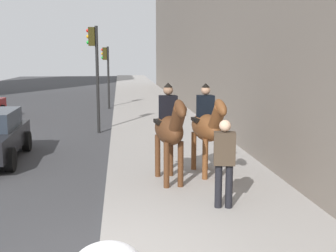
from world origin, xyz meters
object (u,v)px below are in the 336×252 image
Objects in this scene: traffic_light_far_curb at (107,67)px; mounted_horse_near at (170,128)px; pedestrian_greeting at (224,158)px; traffic_light_near_curb at (95,63)px; mounted_horse_far at (207,126)px.

mounted_horse_near is at bearing -173.10° from traffic_light_far_curb.
traffic_light_far_curb is (16.79, 2.66, 1.29)m from pedestrian_greeting.
pedestrian_greeting is 0.41× the size of traffic_light_near_curb.
traffic_light_near_curb is at bearing -162.86° from mounted_horse_far.
traffic_light_far_curb reaches higher than mounted_horse_far.
traffic_light_near_curb reaches higher than traffic_light_far_curb.
traffic_light_far_curb reaches higher than pedestrian_greeting.
pedestrian_greeting is 0.48× the size of traffic_light_far_curb.
traffic_light_near_curb is (8.98, 2.86, 1.66)m from pedestrian_greeting.
mounted_horse_far is at bearing 111.79° from mounted_horse_near.
mounted_horse_near is 1.11m from mounted_horse_far.
pedestrian_greeting is at bearing -10.45° from mounted_horse_far.
mounted_horse_near reaches higher than pedestrian_greeting.
traffic_light_near_curb is (7.25, 2.03, 1.37)m from mounted_horse_near.
traffic_light_far_curb is (14.52, 2.79, 1.05)m from mounted_horse_far.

